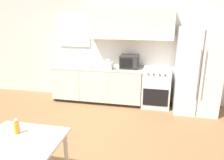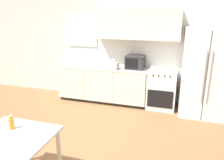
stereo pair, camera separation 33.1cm
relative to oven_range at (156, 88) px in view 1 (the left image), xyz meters
name	(u,v)px [view 1 (the left image)]	position (x,y,z in m)	size (l,w,h in m)	color
ground_plane	(77,148)	(-1.25, -2.06, -0.46)	(12.00, 12.00, 0.00)	olive
wall_back	(111,43)	(-1.15, 0.29, 1.00)	(12.00, 0.38, 2.70)	silver
kitchen_counter	(97,84)	(-1.45, 0.00, -0.01)	(2.26, 0.62, 0.89)	#333333
oven_range	(156,88)	(0.00, 0.00, 0.00)	(0.65, 0.61, 0.92)	white
refrigerator	(197,71)	(0.87, -0.09, 0.49)	(0.92, 0.81, 1.90)	white
kitchen_sink	(72,65)	(-2.11, 0.00, 0.45)	(0.68, 0.45, 0.23)	#B7BABC
microwave	(129,62)	(-0.66, 0.08, 0.59)	(0.44, 0.37, 0.31)	#282828
coffee_mug	(90,66)	(-1.60, -0.14, 0.48)	(0.13, 0.09, 0.09)	white
grocery_bag_0	(108,65)	(-1.14, -0.12, 0.54)	(0.22, 0.20, 0.25)	silver
dining_table	(20,151)	(-1.51, -3.14, 0.19)	(0.94, 0.83, 0.77)	beige
drink_bottle	(17,128)	(-1.63, -2.98, 0.39)	(0.07, 0.07, 0.19)	orange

